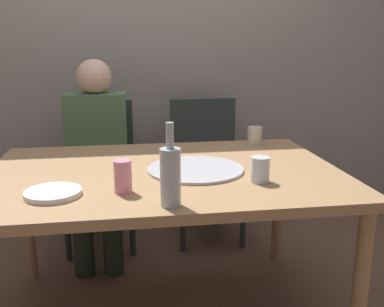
{
  "coord_description": "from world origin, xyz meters",
  "views": [
    {
      "loc": [
        -0.15,
        -1.78,
        1.26
      ],
      "look_at": [
        0.13,
        0.07,
        0.78
      ],
      "focal_mm": 40.17,
      "sensor_mm": 36.0,
      "label": 1
    }
  ],
  "objects_px": {
    "tumbler_far": "(260,169)",
    "pizza_tray": "(196,169)",
    "plate_stack": "(53,193)",
    "tumbler_near": "(255,136)",
    "soda_can": "(123,176)",
    "chair_right": "(206,159)",
    "wine_bottle": "(170,175)",
    "guest_in_sweater": "(97,150)",
    "dining_table": "(165,185)",
    "chair_left": "(100,164)"
  },
  "relations": [
    {
      "from": "tumbler_far",
      "to": "pizza_tray",
      "type": "bearing_deg",
      "value": 139.8
    },
    {
      "from": "pizza_tray",
      "to": "tumbler_far",
      "type": "height_order",
      "value": "tumbler_far"
    },
    {
      "from": "tumbler_far",
      "to": "plate_stack",
      "type": "distance_m",
      "value": 0.79
    },
    {
      "from": "tumbler_near",
      "to": "soda_can",
      "type": "distance_m",
      "value": 0.97
    },
    {
      "from": "chair_right",
      "to": "soda_can",
      "type": "bearing_deg",
      "value": 65.74
    },
    {
      "from": "tumbler_far",
      "to": "plate_stack",
      "type": "relative_size",
      "value": 0.5
    },
    {
      "from": "wine_bottle",
      "to": "guest_in_sweater",
      "type": "bearing_deg",
      "value": 105.09
    },
    {
      "from": "dining_table",
      "to": "chair_left",
      "type": "xyz_separation_m",
      "value": [
        -0.34,
        0.91,
        -0.14
      ]
    },
    {
      "from": "dining_table",
      "to": "chair_right",
      "type": "distance_m",
      "value": 0.99
    },
    {
      "from": "chair_left",
      "to": "wine_bottle",
      "type": "bearing_deg",
      "value": 103.44
    },
    {
      "from": "tumbler_near",
      "to": "chair_right",
      "type": "bearing_deg",
      "value": 108.72
    },
    {
      "from": "tumbler_near",
      "to": "pizza_tray",
      "type": "bearing_deg",
      "value": -132.36
    },
    {
      "from": "chair_left",
      "to": "guest_in_sweater",
      "type": "xyz_separation_m",
      "value": [
        -0.0,
        -0.15,
        0.13
      ]
    },
    {
      "from": "pizza_tray",
      "to": "guest_in_sweater",
      "type": "relative_size",
      "value": 0.36
    },
    {
      "from": "pizza_tray",
      "to": "chair_left",
      "type": "distance_m",
      "value": 1.07
    },
    {
      "from": "dining_table",
      "to": "soda_can",
      "type": "xyz_separation_m",
      "value": [
        -0.17,
        -0.26,
        0.13
      ]
    },
    {
      "from": "chair_left",
      "to": "chair_right",
      "type": "bearing_deg",
      "value": -180.0
    },
    {
      "from": "tumbler_near",
      "to": "chair_left",
      "type": "distance_m",
      "value": 1.03
    },
    {
      "from": "plate_stack",
      "to": "guest_in_sweater",
      "type": "bearing_deg",
      "value": 84.89
    },
    {
      "from": "pizza_tray",
      "to": "wine_bottle",
      "type": "relative_size",
      "value": 1.45
    },
    {
      "from": "tumbler_near",
      "to": "tumbler_far",
      "type": "bearing_deg",
      "value": -104.98
    },
    {
      "from": "pizza_tray",
      "to": "plate_stack",
      "type": "height_order",
      "value": "plate_stack"
    },
    {
      "from": "tumbler_near",
      "to": "chair_right",
      "type": "distance_m",
      "value": 0.6
    },
    {
      "from": "plate_stack",
      "to": "pizza_tray",
      "type": "bearing_deg",
      "value": 22.56
    },
    {
      "from": "plate_stack",
      "to": "guest_in_sweater",
      "type": "xyz_separation_m",
      "value": [
        0.09,
        1.02,
        -0.1
      ]
    },
    {
      "from": "wine_bottle",
      "to": "soda_can",
      "type": "relative_size",
      "value": 2.34
    },
    {
      "from": "tumbler_near",
      "to": "chair_left",
      "type": "xyz_separation_m",
      "value": [
        -0.86,
        0.51,
        -0.26
      ]
    },
    {
      "from": "dining_table",
      "to": "pizza_tray",
      "type": "height_order",
      "value": "pizza_tray"
    },
    {
      "from": "tumbler_near",
      "to": "chair_left",
      "type": "height_order",
      "value": "chair_left"
    },
    {
      "from": "soda_can",
      "to": "chair_left",
      "type": "xyz_separation_m",
      "value": [
        -0.16,
        1.17,
        -0.27
      ]
    },
    {
      "from": "soda_can",
      "to": "guest_in_sweater",
      "type": "relative_size",
      "value": 0.1
    },
    {
      "from": "chair_right",
      "to": "tumbler_far",
      "type": "bearing_deg",
      "value": 90.26
    },
    {
      "from": "soda_can",
      "to": "plate_stack",
      "type": "height_order",
      "value": "soda_can"
    },
    {
      "from": "chair_left",
      "to": "guest_in_sweater",
      "type": "bearing_deg",
      "value": 90.0
    },
    {
      "from": "tumbler_far",
      "to": "tumbler_near",
      "type": "bearing_deg",
      "value": 75.02
    },
    {
      "from": "soda_can",
      "to": "guest_in_sweater",
      "type": "bearing_deg",
      "value": 98.91
    },
    {
      "from": "tumbler_far",
      "to": "chair_left",
      "type": "relative_size",
      "value": 0.11
    },
    {
      "from": "dining_table",
      "to": "guest_in_sweater",
      "type": "xyz_separation_m",
      "value": [
        -0.34,
        0.76,
        -0.02
      ]
    },
    {
      "from": "tumbler_far",
      "to": "dining_table",
      "type": "bearing_deg",
      "value": 148.4
    },
    {
      "from": "plate_stack",
      "to": "chair_right",
      "type": "bearing_deg",
      "value": 56.33
    },
    {
      "from": "wine_bottle",
      "to": "chair_left",
      "type": "distance_m",
      "value": 1.41
    },
    {
      "from": "tumbler_far",
      "to": "soda_can",
      "type": "distance_m",
      "value": 0.54
    },
    {
      "from": "dining_table",
      "to": "plate_stack",
      "type": "relative_size",
      "value": 7.43
    },
    {
      "from": "chair_left",
      "to": "chair_right",
      "type": "height_order",
      "value": "same"
    },
    {
      "from": "dining_table",
      "to": "chair_right",
      "type": "height_order",
      "value": "chair_right"
    },
    {
      "from": "chair_left",
      "to": "guest_in_sweater",
      "type": "distance_m",
      "value": 0.2
    },
    {
      "from": "wine_bottle",
      "to": "guest_in_sweater",
      "type": "relative_size",
      "value": 0.24
    },
    {
      "from": "soda_can",
      "to": "chair_left",
      "type": "bearing_deg",
      "value": 97.77
    },
    {
      "from": "soda_can",
      "to": "chair_right",
      "type": "height_order",
      "value": "chair_right"
    },
    {
      "from": "wine_bottle",
      "to": "chair_right",
      "type": "relative_size",
      "value": 0.32
    }
  ]
}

